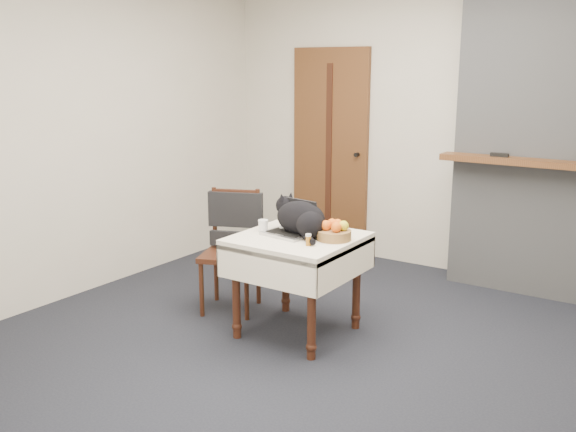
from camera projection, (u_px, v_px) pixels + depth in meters
name	position (u px, v px, depth m)	size (l,w,h in m)	color
ground	(335.00, 344.00, 4.30)	(4.50, 4.50, 0.00)	black
room_shell	(374.00, 75.00, 4.27)	(4.52, 4.01, 2.61)	beige
door	(330.00, 152.00, 6.32)	(0.82, 0.10, 2.00)	brown
chimney	(555.00, 135.00, 5.01)	(1.62, 0.48, 2.60)	gray
side_table	(298.00, 252.00, 4.36)	(0.78, 0.78, 0.70)	#38150F
laptop	(293.00, 226.00, 4.37)	(0.35, 0.31, 0.24)	#B7B7BC
cat	(302.00, 219.00, 4.34)	(0.49, 0.38, 0.27)	black
cream_jar	(263.00, 225.00, 4.46)	(0.07, 0.07, 0.08)	white
pill_bottle	(308.00, 240.00, 4.09)	(0.04, 0.04, 0.08)	#9A5D13
fruit_basket	(334.00, 232.00, 4.23)	(0.23, 0.23, 0.13)	#8E5E39
desk_clutter	(327.00, 238.00, 4.28)	(0.13, 0.01, 0.01)	black
chair	(233.00, 233.00, 4.88)	(0.53, 0.53, 0.91)	#38150F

